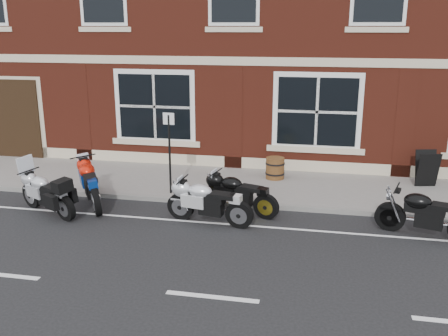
{
  "coord_description": "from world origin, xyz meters",
  "views": [
    {
      "loc": [
        1.65,
        -10.29,
        4.38
      ],
      "look_at": [
        -0.71,
        1.6,
        0.94
      ],
      "focal_mm": 40.0,
      "sensor_mm": 36.0,
      "label": 1
    }
  ],
  "objects_px": {
    "a_board_sign": "(427,169)",
    "barrel_planter": "(275,168)",
    "moto_sport_red": "(92,182)",
    "moto_sport_black": "(239,193)",
    "moto_sport_silver": "(208,201)",
    "moto_touring_silver": "(47,191)",
    "parking_sign": "(169,147)",
    "moto_naked_black": "(425,212)"
  },
  "relations": [
    {
      "from": "moto_touring_silver",
      "to": "moto_sport_red",
      "type": "xyz_separation_m",
      "value": [
        0.8,
        0.81,
        0.05
      ]
    },
    {
      "from": "moto_sport_red",
      "to": "parking_sign",
      "type": "distance_m",
      "value": 2.14
    },
    {
      "from": "moto_touring_silver",
      "to": "parking_sign",
      "type": "bearing_deg",
      "value": -29.35
    },
    {
      "from": "moto_sport_red",
      "to": "barrel_planter",
      "type": "distance_m",
      "value": 5.17
    },
    {
      "from": "moto_sport_red",
      "to": "moto_naked_black",
      "type": "relative_size",
      "value": 0.96
    },
    {
      "from": "moto_sport_silver",
      "to": "parking_sign",
      "type": "height_order",
      "value": "parking_sign"
    },
    {
      "from": "moto_sport_red",
      "to": "moto_sport_black",
      "type": "bearing_deg",
      "value": -31.98
    },
    {
      "from": "a_board_sign",
      "to": "moto_touring_silver",
      "type": "bearing_deg",
      "value": -171.63
    },
    {
      "from": "a_board_sign",
      "to": "moto_sport_black",
      "type": "bearing_deg",
      "value": -162.87
    },
    {
      "from": "a_board_sign",
      "to": "barrel_planter",
      "type": "relative_size",
      "value": 1.58
    },
    {
      "from": "moto_touring_silver",
      "to": "moto_sport_black",
      "type": "height_order",
      "value": "moto_touring_silver"
    },
    {
      "from": "moto_touring_silver",
      "to": "moto_sport_silver",
      "type": "height_order",
      "value": "moto_touring_silver"
    },
    {
      "from": "moto_sport_silver",
      "to": "moto_sport_red",
      "type": "bearing_deg",
      "value": 88.28
    },
    {
      "from": "moto_sport_black",
      "to": "a_board_sign",
      "type": "distance_m",
      "value": 5.56
    },
    {
      "from": "moto_sport_black",
      "to": "a_board_sign",
      "type": "relative_size",
      "value": 2.02
    },
    {
      "from": "moto_sport_silver",
      "to": "barrel_planter",
      "type": "xyz_separation_m",
      "value": [
        1.2,
        3.42,
        -0.12
      ]
    },
    {
      "from": "moto_sport_black",
      "to": "moto_naked_black",
      "type": "bearing_deg",
      "value": -80.32
    },
    {
      "from": "moto_naked_black",
      "to": "parking_sign",
      "type": "bearing_deg",
      "value": 94.55
    },
    {
      "from": "moto_touring_silver",
      "to": "a_board_sign",
      "type": "height_order",
      "value": "moto_touring_silver"
    },
    {
      "from": "a_board_sign",
      "to": "barrel_planter",
      "type": "height_order",
      "value": "a_board_sign"
    },
    {
      "from": "moto_touring_silver",
      "to": "moto_naked_black",
      "type": "height_order",
      "value": "moto_touring_silver"
    },
    {
      "from": "moto_sport_red",
      "to": "a_board_sign",
      "type": "distance_m",
      "value": 9.03
    },
    {
      "from": "moto_sport_black",
      "to": "parking_sign",
      "type": "xyz_separation_m",
      "value": [
        -1.96,
        0.8,
        0.84
      ]
    },
    {
      "from": "moto_touring_silver",
      "to": "a_board_sign",
      "type": "relative_size",
      "value": 1.93
    },
    {
      "from": "moto_sport_black",
      "to": "moto_touring_silver",
      "type": "bearing_deg",
      "value": 118.84
    },
    {
      "from": "moto_sport_red",
      "to": "parking_sign",
      "type": "relative_size",
      "value": 0.94
    },
    {
      "from": "moto_sport_silver",
      "to": "parking_sign",
      "type": "xyz_separation_m",
      "value": [
        -1.38,
        1.56,
        0.82
      ]
    },
    {
      "from": "moto_sport_black",
      "to": "moto_naked_black",
      "type": "distance_m",
      "value": 4.2
    },
    {
      "from": "moto_naked_black",
      "to": "barrel_planter",
      "type": "bearing_deg",
      "value": 64.76
    },
    {
      "from": "moto_sport_black",
      "to": "barrel_planter",
      "type": "bearing_deg",
      "value": 4.64
    },
    {
      "from": "a_board_sign",
      "to": "barrel_planter",
      "type": "bearing_deg",
      "value": 168.81
    },
    {
      "from": "parking_sign",
      "to": "moto_sport_black",
      "type": "bearing_deg",
      "value": -16.88
    },
    {
      "from": "moto_touring_silver",
      "to": "moto_naked_black",
      "type": "distance_m",
      "value": 8.71
    },
    {
      "from": "moto_naked_black",
      "to": "a_board_sign",
      "type": "height_order",
      "value": "a_board_sign"
    },
    {
      "from": "moto_sport_black",
      "to": "barrel_planter",
      "type": "relative_size",
      "value": 3.18
    },
    {
      "from": "parking_sign",
      "to": "moto_naked_black",
      "type": "bearing_deg",
      "value": -7.49
    },
    {
      "from": "moto_touring_silver",
      "to": "moto_sport_black",
      "type": "relative_size",
      "value": 0.95
    },
    {
      "from": "moto_naked_black",
      "to": "barrel_planter",
      "type": "height_order",
      "value": "moto_naked_black"
    },
    {
      "from": "moto_touring_silver",
      "to": "moto_sport_silver",
      "type": "xyz_separation_m",
      "value": [
        3.97,
        0.13,
        -0.01
      ]
    },
    {
      "from": "moto_naked_black",
      "to": "barrel_planter",
      "type": "distance_m",
      "value": 4.8
    },
    {
      "from": "moto_touring_silver",
      "to": "moto_sport_red",
      "type": "height_order",
      "value": "moto_touring_silver"
    },
    {
      "from": "moto_sport_red",
      "to": "moto_sport_black",
      "type": "height_order",
      "value": "moto_sport_red"
    }
  ]
}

